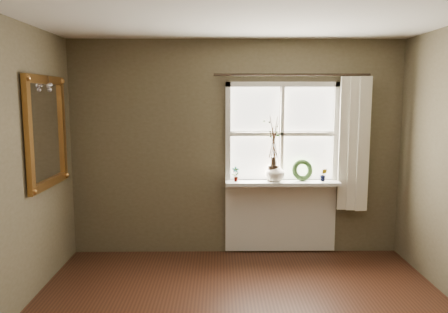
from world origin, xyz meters
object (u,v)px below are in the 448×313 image
cream_vase (275,171)px  gilt_mirror (47,132)px  wreath (302,172)px  dark_jug (273,173)px

cream_vase → gilt_mirror: size_ratio=0.22×
wreath → dark_jug: bearing=174.8°
dark_jug → cream_vase: cream_vase is taller
cream_vase → wreath: cream_vase is taller
dark_jug → wreath: bearing=6.4°
cream_vase → gilt_mirror: (-2.43, -0.68, 0.53)m
dark_jug → cream_vase: size_ratio=0.80×
dark_jug → wreath: wreath is taller
gilt_mirror → cream_vase: bearing=15.6°
dark_jug → gilt_mirror: bearing=-164.2°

